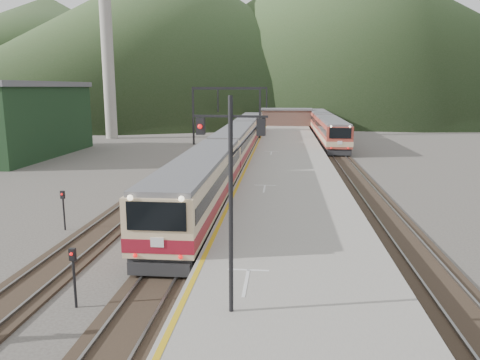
# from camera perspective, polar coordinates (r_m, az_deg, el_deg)

# --- Properties ---
(track_main) EXTENTS (2.60, 200.00, 0.23)m
(track_main) POSITION_cam_1_polar(r_m,az_deg,el_deg) (50.67, -0.49, 2.30)
(track_main) COLOR black
(track_main) RESTS_ON ground
(track_far) EXTENTS (2.60, 200.00, 0.23)m
(track_far) POSITION_cam_1_polar(r_m,az_deg,el_deg) (51.41, -6.05, 2.37)
(track_far) COLOR black
(track_far) RESTS_ON ground
(track_second) EXTENTS (2.60, 200.00, 0.23)m
(track_second) POSITION_cam_1_polar(r_m,az_deg,el_deg) (50.83, 12.53, 2.06)
(track_second) COLOR black
(track_second) RESTS_ON ground
(platform) EXTENTS (8.00, 100.00, 1.00)m
(platform) POSITION_cam_1_polar(r_m,az_deg,el_deg) (48.38, 5.89, 2.33)
(platform) COLOR gray
(platform) RESTS_ON ground
(gantry_near) EXTENTS (9.55, 0.25, 8.00)m
(gantry_near) POSITION_cam_1_polar(r_m,az_deg,el_deg) (65.32, -1.68, 9.17)
(gantry_near) COLOR black
(gantry_near) RESTS_ON ground
(gantry_far) EXTENTS (9.55, 0.25, 8.00)m
(gantry_far) POSITION_cam_1_polar(r_m,az_deg,el_deg) (90.18, 0.27, 9.75)
(gantry_far) COLOR black
(gantry_far) RESTS_ON ground
(smokestack) EXTENTS (1.80, 1.80, 30.00)m
(smokestack) POSITION_cam_1_polar(r_m,az_deg,el_deg) (77.05, -15.92, 16.09)
(smokestack) COLOR #9E998E
(smokestack) RESTS_ON ground
(station_shed) EXTENTS (9.40, 4.40, 3.10)m
(station_shed) POSITION_cam_1_polar(r_m,az_deg,el_deg) (87.97, 5.69, 7.69)
(station_shed) COLOR brown
(station_shed) RESTS_ON platform
(hill_a) EXTENTS (180.00, 180.00, 60.00)m
(hill_a) POSITION_cam_1_polar(r_m,az_deg,el_deg) (206.00, -7.73, 17.29)
(hill_a) COLOR #2B461E
(hill_a) RESTS_ON ground
(hill_b) EXTENTS (220.00, 220.00, 75.00)m
(hill_b) POSITION_cam_1_polar(r_m,az_deg,el_deg) (242.90, 11.73, 18.01)
(hill_b) COLOR #2B461E
(hill_b) RESTS_ON ground
(hill_d) EXTENTS (200.00, 200.00, 55.00)m
(hill_d) POSITION_cam_1_polar(r_m,az_deg,el_deg) (280.04, -21.98, 14.46)
(hill_d) COLOR #2B461E
(hill_d) RESTS_ON ground
(main_train) EXTENTS (3.01, 61.74, 3.68)m
(main_train) POSITION_cam_1_polar(r_m,az_deg,el_deg) (49.31, -0.62, 4.40)
(main_train) COLOR #CCB085
(main_train) RESTS_ON track_main
(second_train) EXTENTS (3.02, 41.16, 3.69)m
(second_train) POSITION_cam_1_polar(r_m,az_deg,el_deg) (74.97, 10.28, 6.58)
(second_train) COLOR #AB3E31
(second_train) RESTS_ON track_second
(signal_mast) EXTENTS (2.20, 0.34, 6.71)m
(signal_mast) POSITION_cam_1_polar(r_m,az_deg,el_deg) (13.97, -1.14, -0.48)
(signal_mast) COLOR black
(signal_mast) RESTS_ON platform
(short_signal_a) EXTENTS (0.23, 0.17, 2.27)m
(short_signal_a) POSITION_cam_1_polar(r_m,az_deg,el_deg) (18.22, -19.62, -10.27)
(short_signal_a) COLOR black
(short_signal_a) RESTS_ON ground
(short_signal_b) EXTENTS (0.25, 0.20, 2.27)m
(short_signal_b) POSITION_cam_1_polar(r_m,az_deg,el_deg) (45.20, -5.27, 2.96)
(short_signal_b) COLOR black
(short_signal_b) RESTS_ON ground
(short_signal_c) EXTENTS (0.24, 0.18, 2.27)m
(short_signal_c) POSITION_cam_1_polar(r_m,az_deg,el_deg) (28.04, -20.73, -2.86)
(short_signal_c) COLOR black
(short_signal_c) RESTS_ON ground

